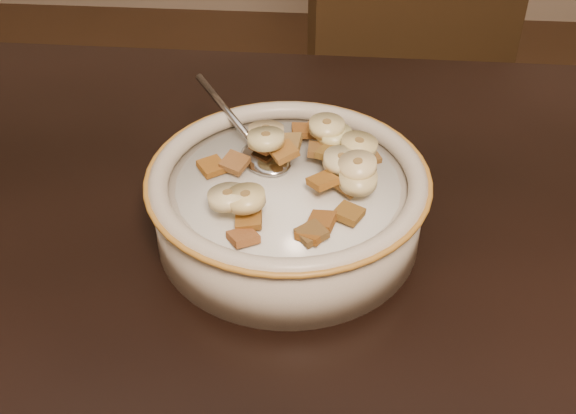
# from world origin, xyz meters

# --- Properties ---
(table) EXTENTS (1.41, 0.91, 0.04)m
(table) POSITION_xyz_m (0.00, 0.00, 0.73)
(table) COLOR black
(table) RESTS_ON floor
(chair) EXTENTS (0.57, 0.57, 0.98)m
(chair) POSITION_xyz_m (0.15, 0.71, 0.49)
(chair) COLOR #312111
(chair) RESTS_ON floor
(cereal_bowl) EXTENTS (0.23, 0.23, 0.05)m
(cereal_bowl) POSITION_xyz_m (-0.03, 0.11, 0.78)
(cereal_bowl) COLOR beige
(cereal_bowl) RESTS_ON table
(milk) EXTENTS (0.19, 0.19, 0.00)m
(milk) POSITION_xyz_m (-0.03, 0.11, 0.80)
(milk) COLOR silver
(milk) RESTS_ON cereal_bowl
(spoon) EXTENTS (0.07, 0.07, 0.01)m
(spoon) POSITION_xyz_m (-0.06, 0.14, 0.81)
(spoon) COLOR #9C9C9C
(spoon) RESTS_ON cereal_bowl
(cereal_square_0) EXTENTS (0.02, 0.02, 0.01)m
(cereal_square_0) POSITION_xyz_m (-0.04, 0.14, 0.82)
(cereal_square_0) COLOR olive
(cereal_square_0) RESTS_ON milk
(cereal_square_1) EXTENTS (0.02, 0.02, 0.01)m
(cereal_square_1) POSITION_xyz_m (-0.01, 0.14, 0.82)
(cereal_square_1) COLOR brown
(cereal_square_1) RESTS_ON milk
(cereal_square_2) EXTENTS (0.02, 0.02, 0.01)m
(cereal_square_2) POSITION_xyz_m (-0.06, 0.05, 0.81)
(cereal_square_2) COLOR brown
(cereal_square_2) RESTS_ON milk
(cereal_square_3) EXTENTS (0.03, 0.03, 0.01)m
(cereal_square_3) POSITION_xyz_m (-0.06, 0.04, 0.81)
(cereal_square_3) COLOR #955B31
(cereal_square_3) RESTS_ON milk
(cereal_square_4) EXTENTS (0.03, 0.03, 0.01)m
(cereal_square_4) POSITION_xyz_m (0.03, 0.15, 0.81)
(cereal_square_4) COLOR brown
(cereal_square_4) RESTS_ON milk
(cereal_square_5) EXTENTS (0.03, 0.03, 0.01)m
(cereal_square_5) POSITION_xyz_m (-0.04, 0.12, 0.83)
(cereal_square_5) COLOR brown
(cereal_square_5) RESTS_ON milk
(cereal_square_6) EXTENTS (0.02, 0.02, 0.01)m
(cereal_square_6) POSITION_xyz_m (0.03, 0.15, 0.81)
(cereal_square_6) COLOR #926023
(cereal_square_6) RESTS_ON milk
(cereal_square_7) EXTENTS (0.03, 0.03, 0.01)m
(cereal_square_7) POSITION_xyz_m (-0.01, 0.04, 0.81)
(cereal_square_7) COLOR brown
(cereal_square_7) RESTS_ON milk
(cereal_square_8) EXTENTS (0.03, 0.03, 0.01)m
(cereal_square_8) POSITION_xyz_m (-0.00, 0.14, 0.82)
(cereal_square_8) COLOR brown
(cereal_square_8) RESTS_ON milk
(cereal_square_9) EXTENTS (0.03, 0.03, 0.01)m
(cereal_square_9) POSITION_xyz_m (0.02, 0.07, 0.81)
(cereal_square_9) COLOR brown
(cereal_square_9) RESTS_ON milk
(cereal_square_10) EXTENTS (0.02, 0.02, 0.01)m
(cereal_square_10) POSITION_xyz_m (0.02, 0.12, 0.82)
(cereal_square_10) COLOR #925618
(cereal_square_10) RESTS_ON milk
(cereal_square_11) EXTENTS (0.03, 0.03, 0.01)m
(cereal_square_11) POSITION_xyz_m (-0.08, 0.12, 0.82)
(cereal_square_11) COLOR brown
(cereal_square_11) RESTS_ON milk
(cereal_square_12) EXTENTS (0.03, 0.03, 0.01)m
(cereal_square_12) POSITION_xyz_m (-0.01, 0.04, 0.81)
(cereal_square_12) COLOR brown
(cereal_square_12) RESTS_ON milk
(cereal_square_13) EXTENTS (0.03, 0.03, 0.01)m
(cereal_square_13) POSITION_xyz_m (0.02, 0.16, 0.81)
(cereal_square_13) COLOR brown
(cereal_square_13) RESTS_ON milk
(cereal_square_14) EXTENTS (0.03, 0.03, 0.01)m
(cereal_square_14) POSITION_xyz_m (-0.10, 0.12, 0.81)
(cereal_square_14) COLOR #955118
(cereal_square_14) RESTS_ON milk
(cereal_square_15) EXTENTS (0.03, 0.03, 0.01)m
(cereal_square_15) POSITION_xyz_m (-0.02, 0.19, 0.81)
(cereal_square_15) COLOR #97632C
(cereal_square_15) RESTS_ON milk
(cereal_square_16) EXTENTS (0.03, 0.02, 0.01)m
(cereal_square_16) POSITION_xyz_m (-0.00, 0.06, 0.81)
(cereal_square_16) COLOR brown
(cereal_square_16) RESTS_ON milk
(cereal_square_17) EXTENTS (0.03, 0.03, 0.01)m
(cereal_square_17) POSITION_xyz_m (-0.01, 0.10, 0.82)
(cereal_square_17) COLOR brown
(cereal_square_17) RESTS_ON milk
(cereal_square_18) EXTENTS (0.03, 0.03, 0.01)m
(cereal_square_18) POSITION_xyz_m (0.02, 0.10, 0.82)
(cereal_square_18) COLOR brown
(cereal_square_18) RESTS_ON milk
(cereal_square_19) EXTENTS (0.03, 0.03, 0.01)m
(cereal_square_19) POSITION_xyz_m (-0.06, 0.14, 0.82)
(cereal_square_19) COLOR brown
(cereal_square_19) RESTS_ON milk
(cereal_square_20) EXTENTS (0.02, 0.02, 0.01)m
(cereal_square_20) POSITION_xyz_m (-0.03, 0.18, 0.81)
(cereal_square_20) COLOR brown
(cereal_square_20) RESTS_ON milk
(banana_slice_0) EXTENTS (0.04, 0.04, 0.01)m
(banana_slice_0) POSITION_xyz_m (-0.06, 0.16, 0.83)
(banana_slice_0) COLOR beige
(banana_slice_0) RESTS_ON milk
(banana_slice_1) EXTENTS (0.04, 0.04, 0.01)m
(banana_slice_1) POSITION_xyz_m (-0.08, 0.06, 0.83)
(banana_slice_1) COLOR beige
(banana_slice_1) RESTS_ON milk
(banana_slice_2) EXTENTS (0.04, 0.04, 0.01)m
(banana_slice_2) POSITION_xyz_m (0.02, 0.14, 0.83)
(banana_slice_2) COLOR #D6BD6B
(banana_slice_2) RESTS_ON milk
(banana_slice_3) EXTENTS (0.04, 0.04, 0.01)m
(banana_slice_3) POSITION_xyz_m (0.00, 0.16, 0.82)
(banana_slice_3) COLOR #FCF29F
(banana_slice_3) RESTS_ON milk
(banana_slice_4) EXTENTS (0.04, 0.04, 0.01)m
(banana_slice_4) POSITION_xyz_m (-0.06, 0.06, 0.83)
(banana_slice_4) COLOR #D4BE83
(banana_slice_4) RESTS_ON milk
(banana_slice_5) EXTENTS (0.03, 0.03, 0.01)m
(banana_slice_5) POSITION_xyz_m (0.02, 0.11, 0.83)
(banana_slice_5) COLOR beige
(banana_slice_5) RESTS_ON milk
(banana_slice_6) EXTENTS (0.04, 0.04, 0.01)m
(banana_slice_6) POSITION_xyz_m (0.02, 0.10, 0.82)
(banana_slice_6) COLOR beige
(banana_slice_6) RESTS_ON milk
(banana_slice_7) EXTENTS (0.04, 0.04, 0.01)m
(banana_slice_7) POSITION_xyz_m (-0.05, 0.13, 0.84)
(banana_slice_7) COLOR #CEC582
(banana_slice_7) RESTS_ON milk
(banana_slice_8) EXTENTS (0.03, 0.03, 0.01)m
(banana_slice_8) POSITION_xyz_m (-0.00, 0.17, 0.83)
(banana_slice_8) COLOR beige
(banana_slice_8) RESTS_ON milk
(banana_slice_9) EXTENTS (0.04, 0.04, 0.01)m
(banana_slice_9) POSITION_xyz_m (0.01, 0.12, 0.83)
(banana_slice_9) COLOR #F5EAA5
(banana_slice_9) RESTS_ON milk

